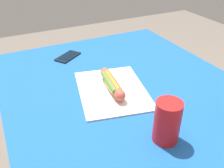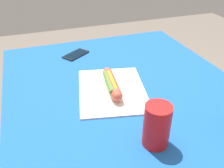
% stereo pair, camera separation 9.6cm
% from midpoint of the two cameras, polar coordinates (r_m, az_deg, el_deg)
% --- Properties ---
extents(dining_table, '(1.05, 0.93, 0.78)m').
position_cam_midpoint_polar(dining_table, '(1.10, -0.47, -6.54)').
color(dining_table, brown).
rests_on(dining_table, ground).
extents(paper_wrapper, '(0.38, 0.32, 0.01)m').
position_cam_midpoint_polar(paper_wrapper, '(0.98, -2.82, -1.44)').
color(paper_wrapper, silver).
rests_on(paper_wrapper, dining_table).
extents(hot_dog, '(0.22, 0.07, 0.05)m').
position_cam_midpoint_polar(hot_dog, '(0.96, -2.92, 0.01)').
color(hot_dog, '#E5BC75').
rests_on(hot_dog, paper_wrapper).
extents(cell_phone, '(0.13, 0.14, 0.01)m').
position_cam_midpoint_polar(cell_phone, '(1.27, -12.19, 6.10)').
color(cell_phone, black).
rests_on(cell_phone, dining_table).
extents(drinking_cup, '(0.08, 0.08, 0.13)m').
position_cam_midpoint_polar(drinking_cup, '(0.73, 8.76, -8.61)').
color(drinking_cup, red).
rests_on(drinking_cup, dining_table).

